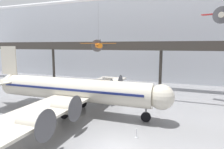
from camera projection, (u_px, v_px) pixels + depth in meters
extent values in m
plane|color=gray|center=(115.00, 148.00, 19.58)|extent=(260.00, 260.00, 0.00)
cube|color=silver|center=(166.00, 38.00, 53.38)|extent=(140.00, 3.00, 23.68)
cube|color=#38332D|center=(161.00, 48.00, 44.83)|extent=(110.00, 3.20, 0.90)
cube|color=#38332D|center=(160.00, 44.00, 43.27)|extent=(110.00, 0.12, 1.10)
cylinder|color=#38332D|center=(54.00, 65.00, 57.42)|extent=(0.70, 0.70, 8.86)
cylinder|color=#38332D|center=(160.00, 69.00, 46.42)|extent=(0.70, 0.70, 8.86)
cylinder|color=beige|center=(72.00, 89.00, 29.55)|extent=(23.86, 4.02, 3.33)
sphere|color=beige|center=(162.00, 97.00, 25.17)|extent=(3.27, 3.27, 3.27)
cone|color=beige|center=(5.00, 82.00, 33.94)|extent=(4.42, 3.19, 3.07)
cube|color=navy|center=(72.00, 87.00, 29.50)|extent=(22.20, 4.04, 0.30)
cube|color=beige|center=(101.00, 84.00, 38.00)|extent=(5.97, 15.36, 0.28)
cube|color=beige|center=(32.00, 115.00, 20.76)|extent=(5.97, 15.36, 0.28)
cylinder|color=beige|center=(103.00, 87.00, 34.32)|extent=(2.81, 1.68, 1.60)
cylinder|color=#4C4C51|center=(111.00, 88.00, 33.81)|extent=(0.15, 3.04, 3.04)
cylinder|color=beige|center=(113.00, 82.00, 39.13)|extent=(2.81, 1.68, 1.60)
cylinder|color=#4C4C51|center=(120.00, 83.00, 38.62)|extent=(0.15, 3.04, 3.04)
cylinder|color=beige|center=(64.00, 107.00, 23.30)|extent=(2.81, 1.68, 1.60)
cylinder|color=#4C4C51|center=(75.00, 109.00, 22.79)|extent=(0.15, 3.04, 3.04)
cylinder|color=beige|center=(33.00, 123.00, 18.49)|extent=(2.81, 1.68, 1.60)
cylinder|color=#4C4C51|center=(46.00, 126.00, 17.98)|extent=(0.15, 3.04, 3.04)
cube|color=beige|center=(9.00, 60.00, 32.94)|extent=(3.05, 0.29, 4.67)
cube|color=beige|center=(12.00, 80.00, 33.32)|extent=(3.29, 8.75, 0.20)
cylinder|color=#4C4C51|center=(146.00, 113.00, 26.16)|extent=(0.20, 0.20, 1.21)
cylinder|color=black|center=(146.00, 117.00, 26.24)|extent=(1.31, 0.42, 1.30)
cylinder|color=#4C4C51|center=(83.00, 100.00, 32.27)|extent=(0.20, 0.20, 1.21)
cylinder|color=black|center=(83.00, 103.00, 32.35)|extent=(1.31, 0.42, 1.30)
cylinder|color=#4C4C51|center=(64.00, 110.00, 27.31)|extent=(0.20, 0.20, 1.21)
cylinder|color=black|center=(64.00, 114.00, 27.39)|extent=(1.31, 0.42, 1.30)
cylinder|color=orange|center=(99.00, 46.00, 40.45)|extent=(3.40, 4.62, 1.05)
cone|color=black|center=(97.00, 46.00, 42.91)|extent=(1.18, 1.15, 0.90)
cylinder|color=#4C4C51|center=(97.00, 46.00, 43.08)|extent=(2.22, 1.41, 2.59)
cone|color=orange|center=(100.00, 46.00, 38.16)|extent=(1.41, 1.55, 0.86)
cube|color=orange|center=(98.00, 43.00, 40.67)|extent=(6.79, 4.86, 0.10)
cube|color=black|center=(100.00, 42.00, 37.79)|extent=(0.36, 0.53, 1.20)
cube|color=black|center=(100.00, 46.00, 37.88)|extent=(2.51, 1.87, 0.06)
cylinder|color=slate|center=(98.00, 23.00, 39.81)|extent=(0.04, 0.04, 7.79)
cone|color=silver|center=(222.00, 15.00, 31.16)|extent=(1.14, 1.08, 0.92)
cylinder|color=#4C4C51|center=(222.00, 15.00, 31.02)|extent=(2.52, 0.93, 2.66)
cylinder|color=#B2B5BA|center=(136.00, 137.00, 21.81)|extent=(0.36, 0.36, 0.04)
cylinder|color=#B2B5BA|center=(136.00, 133.00, 21.74)|extent=(0.07, 0.07, 0.95)
sphere|color=#B2B5BA|center=(137.00, 129.00, 21.66)|extent=(0.10, 0.10, 0.10)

